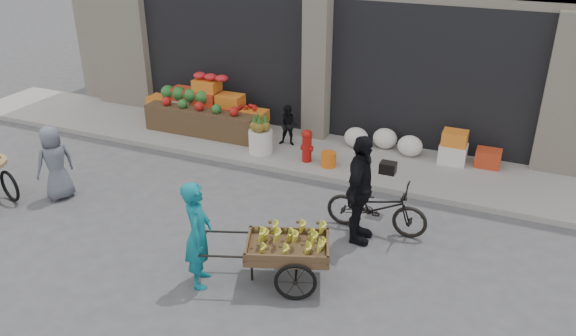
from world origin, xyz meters
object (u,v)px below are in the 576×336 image
at_px(pineapple_bin, 261,141).
at_px(vendor_grey, 55,163).
at_px(fire_hydrant, 307,144).
at_px(banana_cart, 284,246).
at_px(cyclist, 360,190).
at_px(seated_person, 288,125).
at_px(orange_bucket, 328,159).
at_px(vendor_woman, 198,234).
at_px(bicycle, 377,207).

height_order(pineapple_bin, vendor_grey, vendor_grey).
relative_size(fire_hydrant, banana_cart, 0.32).
bearing_deg(cyclist, vendor_grey, 96.04).
xyz_separation_m(banana_cart, cyclist, (0.65, 1.51, 0.30)).
distance_m(seated_person, cyclist, 3.91).
bearing_deg(pineapple_bin, cyclist, -39.08).
bearing_deg(pineapple_bin, seated_person, 56.31).
relative_size(pineapple_bin, vendor_grey, 0.36).
relative_size(seated_person, cyclist, 0.50).
distance_m(pineapple_bin, orange_bucket, 1.61).
height_order(fire_hydrant, cyclist, cyclist).
height_order(pineapple_bin, vendor_woman, vendor_woman).
bearing_deg(banana_cart, bicycle, 45.95).
bearing_deg(seated_person, pineapple_bin, -133.69).
distance_m(vendor_woman, bicycle, 3.14).
xyz_separation_m(pineapple_bin, vendor_grey, (-2.68, -3.17, 0.35)).
height_order(pineapple_bin, fire_hydrant, fire_hydrant).
bearing_deg(vendor_woman, pineapple_bin, -9.14).
xyz_separation_m(pineapple_bin, banana_cart, (2.27, -3.88, 0.25)).
xyz_separation_m(fire_hydrant, vendor_woman, (0.05, -4.34, 0.32)).
distance_m(orange_bucket, cyclist, 2.71).
bearing_deg(orange_bucket, cyclist, -59.85).
height_order(seated_person, bicycle, seated_person).
relative_size(fire_hydrant, vendor_grey, 0.50).
height_order(pineapple_bin, banana_cart, banana_cart).
bearing_deg(fire_hydrant, banana_cart, -73.05).
bearing_deg(pineapple_bin, orange_bucket, -3.58).
distance_m(seated_person, banana_cart, 4.86).
height_order(banana_cart, vendor_grey, vendor_grey).
height_order(vendor_woman, bicycle, vendor_woman).
distance_m(orange_bucket, bicycle, 2.42).
bearing_deg(vendor_grey, banana_cart, 103.95).
relative_size(pineapple_bin, vendor_woman, 0.32).
distance_m(banana_cart, vendor_woman, 1.24).
height_order(orange_bucket, banana_cart, banana_cart).
distance_m(orange_bucket, vendor_woman, 4.35).
bearing_deg(vendor_woman, bicycle, -63.00).
relative_size(vendor_woman, cyclist, 0.89).
bearing_deg(banana_cart, fire_hydrant, 86.87).
distance_m(pineapple_bin, seated_person, 0.75).
distance_m(pineapple_bin, fire_hydrant, 1.11).
bearing_deg(fire_hydrant, orange_bucket, -5.71).
distance_m(banana_cart, bicycle, 2.10).
height_order(fire_hydrant, orange_bucket, fire_hydrant).
bearing_deg(orange_bucket, banana_cart, -79.98).
height_order(fire_hydrant, vendor_grey, vendor_grey).
height_order(banana_cart, cyclist, cyclist).
bearing_deg(vendor_grey, pineapple_bin, 161.91).
bearing_deg(seated_person, cyclist, -59.70).
relative_size(pineapple_bin, fire_hydrant, 0.73).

